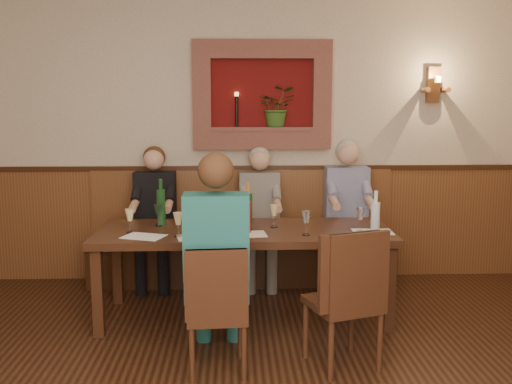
{
  "coord_description": "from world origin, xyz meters",
  "views": [
    {
      "loc": [
        -0.08,
        -2.72,
        1.77
      ],
      "look_at": [
        0.1,
        1.9,
        1.05
      ],
      "focal_mm": 40.0,
      "sensor_mm": 36.0,
      "label": 1
    }
  ],
  "objects_px": {
    "dining_table": "(244,238)",
    "spittoon_bucket": "(237,217)",
    "wine_bottle_green_a": "(248,210)",
    "person_chair_front": "(217,275)",
    "chair_near_right": "(343,326)",
    "person_bench_right": "(347,226)",
    "chair_near_left": "(217,335)",
    "wine_bottle_green_b": "(161,206)",
    "person_bench_mid": "(260,229)",
    "person_bench_left": "(155,230)",
    "water_bottle": "(375,220)",
    "bench": "(242,250)"
  },
  "relations": [
    {
      "from": "wine_bottle_green_a",
      "to": "person_chair_front",
      "type": "bearing_deg",
      "value": -106.23
    },
    {
      "from": "person_bench_left",
      "to": "bench",
      "type": "bearing_deg",
      "value": 6.97
    },
    {
      "from": "dining_table",
      "to": "person_chair_front",
      "type": "height_order",
      "value": "person_chair_front"
    },
    {
      "from": "person_bench_mid",
      "to": "water_bottle",
      "type": "relative_size",
      "value": 3.65
    },
    {
      "from": "chair_near_right",
      "to": "person_bench_right",
      "type": "distance_m",
      "value": 1.84
    },
    {
      "from": "chair_near_left",
      "to": "person_bench_right",
      "type": "xyz_separation_m",
      "value": [
        1.22,
        1.82,
        0.33
      ]
    },
    {
      "from": "person_bench_right",
      "to": "wine_bottle_green_a",
      "type": "distance_m",
      "value": 1.31
    },
    {
      "from": "person_bench_left",
      "to": "water_bottle",
      "type": "xyz_separation_m",
      "value": [
        1.84,
        -1.22,
        0.34
      ]
    },
    {
      "from": "wine_bottle_green_a",
      "to": "wine_bottle_green_b",
      "type": "bearing_deg",
      "value": 168.01
    },
    {
      "from": "person_chair_front",
      "to": "person_bench_mid",
      "type": "bearing_deg",
      "value": 77.22
    },
    {
      "from": "person_bench_left",
      "to": "spittoon_bucket",
      "type": "height_order",
      "value": "person_bench_left"
    },
    {
      "from": "dining_table",
      "to": "spittoon_bucket",
      "type": "bearing_deg",
      "value": -116.45
    },
    {
      "from": "bench",
      "to": "chair_near_left",
      "type": "bearing_deg",
      "value": -95.86
    },
    {
      "from": "person_bench_mid",
      "to": "spittoon_bucket",
      "type": "height_order",
      "value": "person_bench_mid"
    },
    {
      "from": "spittoon_bucket",
      "to": "wine_bottle_green_b",
      "type": "xyz_separation_m",
      "value": [
        -0.64,
        0.3,
        0.04
      ]
    },
    {
      "from": "chair_near_left",
      "to": "dining_table",
      "type": "bearing_deg",
      "value": 75.15
    },
    {
      "from": "person_bench_right",
      "to": "wine_bottle_green_b",
      "type": "height_order",
      "value": "person_bench_right"
    },
    {
      "from": "spittoon_bucket",
      "to": "water_bottle",
      "type": "height_order",
      "value": "water_bottle"
    },
    {
      "from": "chair_near_left",
      "to": "person_bench_mid",
      "type": "relative_size",
      "value": 0.65
    },
    {
      "from": "wine_bottle_green_b",
      "to": "chair_near_right",
      "type": "bearing_deg",
      "value": -39.72
    },
    {
      "from": "chair_near_right",
      "to": "person_bench_left",
      "type": "xyz_separation_m",
      "value": [
        -1.5,
        1.77,
        0.28
      ]
    },
    {
      "from": "person_chair_front",
      "to": "spittoon_bucket",
      "type": "height_order",
      "value": "person_chair_front"
    },
    {
      "from": "dining_table",
      "to": "water_bottle",
      "type": "bearing_deg",
      "value": -21.2
    },
    {
      "from": "chair_near_right",
      "to": "person_bench_left",
      "type": "bearing_deg",
      "value": 111.25
    },
    {
      "from": "bench",
      "to": "wine_bottle_green_b",
      "type": "relative_size",
      "value": 7.65
    },
    {
      "from": "dining_table",
      "to": "wine_bottle_green_a",
      "type": "xyz_separation_m",
      "value": [
        0.04,
        0.03,
        0.23
      ]
    },
    {
      "from": "person_bench_right",
      "to": "wine_bottle_green_b",
      "type": "distance_m",
      "value": 1.87
    },
    {
      "from": "bench",
      "to": "person_chair_front",
      "type": "xyz_separation_m",
      "value": [
        -0.2,
        -1.72,
        0.28
      ]
    },
    {
      "from": "person_bench_left",
      "to": "spittoon_bucket",
      "type": "distance_m",
      "value": 1.28
    },
    {
      "from": "dining_table",
      "to": "chair_near_right",
      "type": "height_order",
      "value": "chair_near_right"
    },
    {
      "from": "person_bench_left",
      "to": "wine_bottle_green_b",
      "type": "relative_size",
      "value": 3.48
    },
    {
      "from": "chair_near_left",
      "to": "wine_bottle_green_a",
      "type": "height_order",
      "value": "wine_bottle_green_a"
    },
    {
      "from": "chair_near_right",
      "to": "water_bottle",
      "type": "relative_size",
      "value": 2.6
    },
    {
      "from": "bench",
      "to": "person_bench_left",
      "type": "xyz_separation_m",
      "value": [
        -0.85,
        -0.1,
        0.23
      ]
    },
    {
      "from": "chair_near_left",
      "to": "spittoon_bucket",
      "type": "height_order",
      "value": "spittoon_bucket"
    },
    {
      "from": "chair_near_right",
      "to": "person_bench_mid",
      "type": "xyz_separation_m",
      "value": [
        -0.49,
        1.77,
        0.28
      ]
    },
    {
      "from": "bench",
      "to": "person_bench_right",
      "type": "bearing_deg",
      "value": -5.88
    },
    {
      "from": "spittoon_bucket",
      "to": "person_bench_left",
      "type": "bearing_deg",
      "value": 129.65
    },
    {
      "from": "spittoon_bucket",
      "to": "wine_bottle_green_b",
      "type": "relative_size",
      "value": 0.64
    },
    {
      "from": "person_bench_left",
      "to": "wine_bottle_green_b",
      "type": "distance_m",
      "value": 0.75
    },
    {
      "from": "dining_table",
      "to": "person_bench_left",
      "type": "distance_m",
      "value": 1.2
    },
    {
      "from": "person_bench_left",
      "to": "chair_near_right",
      "type": "bearing_deg",
      "value": -49.74
    },
    {
      "from": "spittoon_bucket",
      "to": "bench",
      "type": "bearing_deg",
      "value": 86.9
    },
    {
      "from": "dining_table",
      "to": "chair_near_right",
      "type": "distance_m",
      "value": 1.21
    },
    {
      "from": "chair_near_left",
      "to": "person_bench_left",
      "type": "height_order",
      "value": "person_bench_left"
    },
    {
      "from": "person_bench_right",
      "to": "person_bench_mid",
      "type": "bearing_deg",
      "value": 179.86
    },
    {
      "from": "chair_near_left",
      "to": "wine_bottle_green_b",
      "type": "relative_size",
      "value": 2.24
    },
    {
      "from": "bench",
      "to": "person_bench_left",
      "type": "height_order",
      "value": "person_bench_left"
    },
    {
      "from": "chair_near_left",
      "to": "spittoon_bucket",
      "type": "relative_size",
      "value": 3.52
    },
    {
      "from": "person_bench_right",
      "to": "person_chair_front",
      "type": "distance_m",
      "value": 2.03
    }
  ]
}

